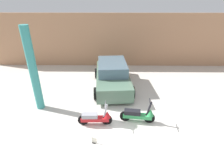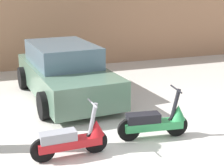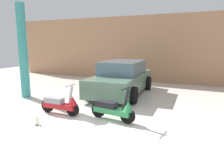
# 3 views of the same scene
# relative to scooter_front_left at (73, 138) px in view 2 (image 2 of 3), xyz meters

# --- Properties ---
(ground_plane) EXTENTS (28.00, 28.00, 0.00)m
(ground_plane) POSITION_rel_scooter_front_left_xyz_m (1.18, -0.77, -0.35)
(ground_plane) COLOR silver
(wall_back) EXTENTS (19.60, 0.12, 3.81)m
(wall_back) POSITION_rel_scooter_front_left_xyz_m (1.18, 7.09, 1.55)
(wall_back) COLOR tan
(wall_back) RESTS_ON ground_plane
(scooter_front_left) EXTENTS (1.42, 0.51, 0.99)m
(scooter_front_left) POSITION_rel_scooter_front_left_xyz_m (0.00, 0.00, 0.00)
(scooter_front_left) COLOR black
(scooter_front_left) RESTS_ON ground_plane
(scooter_front_right) EXTENTS (1.47, 0.53, 1.03)m
(scooter_front_right) POSITION_rel_scooter_front_left_xyz_m (1.76, 0.20, 0.01)
(scooter_front_right) COLOR black
(scooter_front_right) RESTS_ON ground_plane
(car_rear_left) EXTENTS (2.34, 4.42, 1.46)m
(car_rear_left) POSITION_rel_scooter_front_left_xyz_m (0.61, 3.47, 0.35)
(car_rear_left) COLOR #51705B
(car_rear_left) RESTS_ON ground_plane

